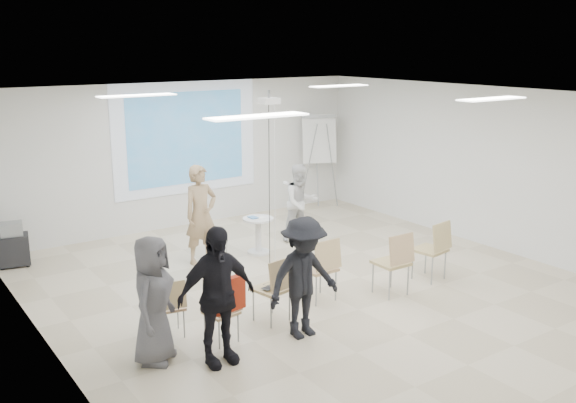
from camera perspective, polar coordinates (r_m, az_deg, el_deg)
floor at (r=10.21m, az=2.58°, el=-8.00°), size 8.00×9.00×0.10m
ceiling at (r=9.50m, az=2.78°, el=9.63°), size 8.00×9.00×0.10m
wall_back at (r=13.56m, az=-9.07°, el=4.16°), size 8.00×0.10×3.00m
wall_left at (r=8.04m, az=-21.01°, el=-3.35°), size 0.10×9.00×3.00m
wall_right at (r=12.56m, az=17.57°, el=2.91°), size 0.10×9.00×3.00m
projection_halo at (r=13.45m, az=-9.00°, el=5.60°), size 3.20×0.01×2.30m
projection_image at (r=13.44m, az=-8.98°, el=5.59°), size 2.60×0.01×1.90m
pedestal_table at (r=11.72m, az=-2.66°, el=-2.83°), size 0.58×0.58×0.69m
player_left at (r=11.16m, az=-7.78°, el=-0.58°), size 0.78×0.57×1.97m
player_right at (r=12.38m, az=1.14°, el=0.25°), size 0.87×0.73×1.67m
controller_left at (r=11.39m, az=-7.60°, el=1.33°), size 0.06×0.13×0.04m
controller_right at (r=12.41m, az=-0.20°, el=1.67°), size 0.06×0.14×0.04m
chair_far_left at (r=8.55m, az=-10.44°, el=-8.90°), size 0.44×0.46×0.80m
chair_left_mid at (r=8.29m, az=-5.69°, el=-9.46°), size 0.43×0.46×0.81m
chair_left_inner at (r=8.82m, az=-1.12°, el=-7.39°), size 0.52×0.54×0.94m
chair_center at (r=9.52m, az=3.05°, el=-5.61°), size 0.46×0.50×0.98m
chair_right_inner at (r=9.85m, az=9.50°, el=-5.04°), size 0.48×0.51×1.00m
chair_right_far at (r=10.59m, az=12.88°, el=-3.86°), size 0.54×0.57×0.99m
red_jacket at (r=8.07m, az=-5.27°, el=-8.25°), size 0.46×0.17×0.43m
laptop at (r=8.91m, az=-1.56°, el=-7.52°), size 0.38×0.31×0.03m
audience_left at (r=7.64m, az=-6.39°, el=-7.48°), size 1.14×0.69×1.96m
audience_mid at (r=8.31m, az=1.40°, el=-6.08°), size 1.19×0.65×1.83m
audience_outer at (r=7.84m, az=-11.96°, el=-7.91°), size 1.01×1.01×1.77m
flipchart_easel at (r=14.80m, az=2.80°, el=5.47°), size 0.86×0.69×2.16m
av_cart at (r=12.05m, az=-23.24°, el=-3.65°), size 0.59×0.50×0.77m
ceiling_projector at (r=10.80m, az=-1.67°, el=8.23°), size 0.30×0.25×3.00m
fluor_panel_nw at (r=10.27m, az=-13.27°, el=9.15°), size 1.20×0.30×0.02m
fluor_panel_ne at (r=12.31m, az=4.56°, el=10.21°), size 1.20×0.30×0.02m
fluor_panel_sw at (r=7.14m, az=-2.73°, el=7.57°), size 1.20×0.30×0.02m
fluor_panel_se at (r=9.85m, az=17.65°, el=8.69°), size 1.20×0.30×0.02m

